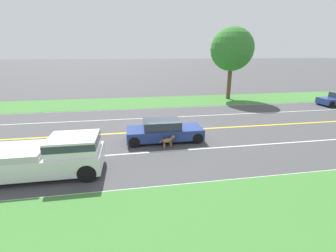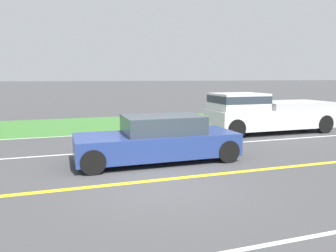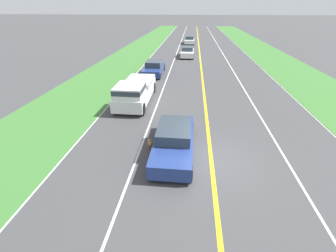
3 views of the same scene
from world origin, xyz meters
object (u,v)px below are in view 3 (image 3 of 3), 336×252
dog (150,143)px  car_trailing_far (190,40)px  pickup_truck (135,91)px  car_trailing_near (154,68)px  ego_car (174,140)px  car_trailing_mid (187,52)px

dog → car_trailing_far: car_trailing_far is taller
dog → pickup_truck: 6.50m
pickup_truck → car_trailing_near: 8.11m
ego_car → dog: ego_car is taller
car_trailing_mid → car_trailing_near: bearing=71.5°
dog → car_trailing_far: bearing=-108.7°
pickup_truck → car_trailing_far: 30.69m
ego_car → car_trailing_far: 36.50m
pickup_truck → car_trailing_near: pickup_truck is taller
pickup_truck → car_trailing_mid: (-3.30, -17.73, -0.28)m
dog → car_trailing_far: size_ratio=0.24×
ego_car → car_trailing_far: bearing=-90.1°
car_trailing_near → car_trailing_mid: size_ratio=1.03×
car_trailing_far → car_trailing_mid: bearing=89.7°
pickup_truck → car_trailing_mid: bearing=-100.6°
car_trailing_far → ego_car: bearing=89.9°
pickup_truck → car_trailing_near: size_ratio=1.25×
ego_car → dog: bearing=5.8°
ego_car → car_trailing_near: ego_car is taller
car_trailing_near → car_trailing_mid: bearing=-108.5°
car_trailing_mid → car_trailing_far: 12.77m
car_trailing_near → car_trailing_far: bearing=-98.3°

